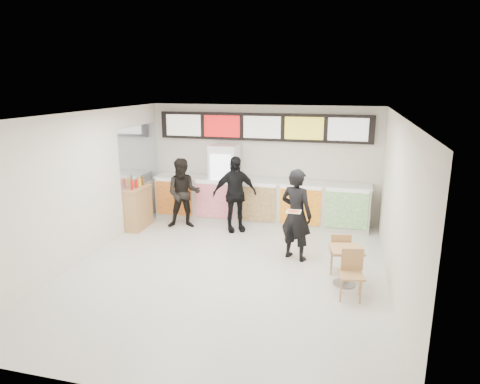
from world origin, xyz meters
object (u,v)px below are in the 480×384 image
(customer_left, at_px, (184,193))
(customer_mid, at_px, (235,194))
(service_counter, at_px, (259,201))
(condiment_ledge, at_px, (139,207))
(cafe_table, at_px, (346,259))
(drinks_fridge, at_px, (224,183))
(customer_main, at_px, (296,215))

(customer_left, bearing_deg, customer_mid, -13.64)
(service_counter, distance_m, condiment_ledge, 3.05)
(customer_left, relative_size, cafe_table, 1.19)
(customer_mid, bearing_deg, cafe_table, -71.22)
(drinks_fridge, height_order, condiment_ledge, drinks_fridge)
(service_counter, xyz_separation_m, customer_left, (-1.74, -0.82, 0.31))
(drinks_fridge, bearing_deg, customer_main, -44.76)
(service_counter, xyz_separation_m, drinks_fridge, (-0.93, 0.02, 0.43))
(cafe_table, bearing_deg, customer_mid, 127.67)
(customer_main, bearing_deg, condiment_ledge, 10.56)
(customer_left, bearing_deg, customer_main, -40.16)
(service_counter, bearing_deg, customer_main, -60.16)
(service_counter, bearing_deg, customer_left, -154.74)
(drinks_fridge, xyz_separation_m, customer_left, (-0.81, -0.84, -0.12))
(service_counter, xyz_separation_m, customer_mid, (-0.45, -0.76, 0.36))
(cafe_table, height_order, condiment_ledge, condiment_ledge)
(drinks_fridge, bearing_deg, customer_left, -133.96)
(drinks_fridge, height_order, cafe_table, drinks_fridge)
(service_counter, height_order, customer_left, customer_left)
(cafe_table, relative_size, condiment_ledge, 1.18)
(service_counter, relative_size, condiment_ledge, 4.46)
(customer_mid, bearing_deg, customer_main, -69.54)
(service_counter, distance_m, customer_mid, 0.95)
(drinks_fridge, distance_m, customer_mid, 0.92)
(cafe_table, bearing_deg, condiment_ledge, 147.77)
(customer_mid, bearing_deg, service_counter, 29.08)
(customer_main, distance_m, customer_mid, 2.14)
(cafe_table, bearing_deg, service_counter, 114.55)
(customer_mid, relative_size, cafe_table, 1.26)
(service_counter, height_order, drinks_fridge, drinks_fridge)
(customer_main, bearing_deg, cafe_table, 160.37)
(customer_left, xyz_separation_m, customer_mid, (1.30, 0.07, 0.05))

